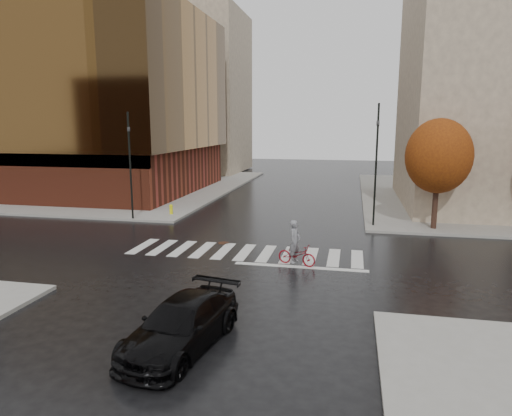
{
  "coord_description": "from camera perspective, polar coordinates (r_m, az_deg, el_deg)",
  "views": [
    {
      "loc": [
        5.12,
        -20.89,
        6.37
      ],
      "look_at": [
        0.27,
        1.96,
        2.0
      ],
      "focal_mm": 32.0,
      "sensor_mm": 36.0,
      "label": 1
    }
  ],
  "objects": [
    {
      "name": "manhole",
      "position": [
        24.68,
        -4.08,
        -4.38
      ],
      "size": [
        0.64,
        0.64,
        0.01
      ],
      "primitive_type": "cylinder",
      "rotation": [
        0.0,
        0.0,
        -0.09
      ],
      "color": "#49291A",
      "rests_on": "ground"
    },
    {
      "name": "tree_ne_a",
      "position": [
        28.77,
        21.86,
        6.03
      ],
      "size": [
        3.8,
        3.8,
        6.5
      ],
      "color": "black",
      "rests_on": "sidewalk_ne"
    },
    {
      "name": "office_glass",
      "position": [
        47.44,
        -23.43,
        12.05
      ],
      "size": [
        27.0,
        19.0,
        16.0
      ],
      "color": "maroon",
      "rests_on": "sidewalk_nw"
    },
    {
      "name": "traffic_light_ne",
      "position": [
        28.53,
        14.82,
        6.2
      ],
      "size": [
        0.21,
        0.23,
        7.37
      ],
      "rotation": [
        0.0,
        0.0,
        2.72
      ],
      "color": "black",
      "rests_on": "sidewalk_ne"
    },
    {
      "name": "cyclist",
      "position": [
        20.82,
        5.02,
        -5.23
      ],
      "size": [
        1.93,
        1.16,
        2.07
      ],
      "rotation": [
        0.0,
        0.0,
        1.26
      ],
      "color": "maroon",
      "rests_on": "ground"
    },
    {
      "name": "traffic_light_nw",
      "position": [
        30.73,
        -15.49,
        5.88
      ],
      "size": [
        0.18,
        0.16,
        6.92
      ],
      "rotation": [
        0.0,
        0.0,
        -1.65
      ],
      "color": "black",
      "rests_on": "sidewalk_nw"
    },
    {
      "name": "sedan",
      "position": [
        13.62,
        -9.3,
        -14.18
      ],
      "size": [
        2.72,
        5.04,
        1.39
      ],
      "primitive_type": "imported",
      "rotation": [
        0.0,
        0.0,
        -0.17
      ],
      "color": "black",
      "rests_on": "ground"
    },
    {
      "name": "sidewalk_nw",
      "position": [
        49.77,
        -19.81,
        2.7
      ],
      "size": [
        30.0,
        30.0,
        0.15
      ],
      "primitive_type": "cube",
      "color": "gray",
      "rests_on": "ground"
    },
    {
      "name": "ground",
      "position": [
        22.43,
        -1.71,
        -5.9
      ],
      "size": [
        120.0,
        120.0,
        0.0
      ],
      "primitive_type": "plane",
      "color": "black",
      "rests_on": "ground"
    },
    {
      "name": "building_nw_far",
      "position": [
        61.74,
        -8.28,
        14.0
      ],
      "size": [
        14.0,
        12.0,
        20.0
      ],
      "primitive_type": "cube",
      "color": "gray",
      "rests_on": "sidewalk_nw"
    },
    {
      "name": "crosswalk",
      "position": [
        22.9,
        -1.42,
        -5.55
      ],
      "size": [
        12.0,
        3.0,
        0.01
      ],
      "primitive_type": "cube",
      "color": "silver",
      "rests_on": "ground"
    },
    {
      "name": "fire_hydrant",
      "position": [
        32.08,
        -10.57,
        -0.08
      ],
      "size": [
        0.24,
        0.24,
        0.69
      ],
      "color": "yellow",
      "rests_on": "sidewalk_nw"
    }
  ]
}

